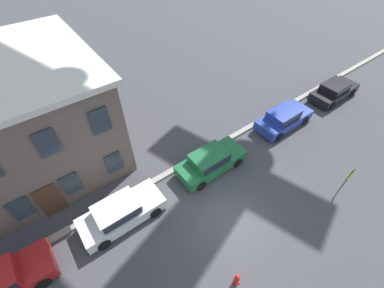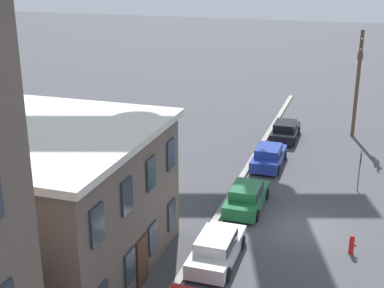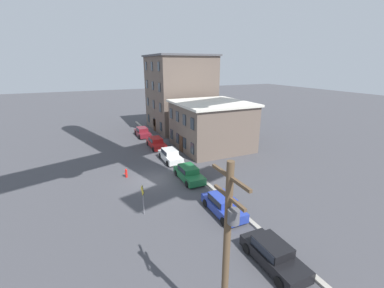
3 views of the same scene
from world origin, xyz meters
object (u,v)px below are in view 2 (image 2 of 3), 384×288
Objects in this scene: car_white at (216,247)px; car_black at (285,130)px; car_green at (247,196)px; car_blue at (269,156)px; utility_pole at (358,78)px; caution_sign at (360,164)px; fire_hydrant at (352,244)px.

car_white and car_black have the same top height.
car_black is (12.83, -0.21, 0.00)m from car_green.
car_green is at bearing -1.02° from car_white.
car_blue is 10.72m from utility_pole.
car_blue is at bearing -0.10° from car_green.
caution_sign is (10.34, -5.99, 1.00)m from car_white.
caution_sign is at bearing -0.69° from fire_hydrant.
fire_hydrant is (-16.08, -5.58, -0.27)m from car_black.
car_green is 12.83m from car_black.
utility_pole is at bearing -13.93° from car_white.
car_black is at bearing 19.16° from fire_hydrant.
car_blue is 1.68× the size of caution_sign.
car_blue is 0.53× the size of utility_pole.
car_green is 0.53× the size of utility_pole.
car_green is (5.93, -0.11, 0.00)m from car_white.
utility_pole is 8.64× the size of fire_hydrant.
utility_pole reaches higher than car_white.
car_green is at bearing 179.08° from car_black.
caution_sign reaches higher than car_green.
car_black is 6.81m from utility_pole.
car_black is at bearing -0.95° from car_white.
car_white is 6.48m from fire_hydrant.
car_white is 11.99m from caution_sign.
car_blue is at bearing 148.88° from utility_pole.
car_blue is 1.00× the size of car_black.
utility_pole reaches higher than caution_sign.
utility_pole reaches higher than car_blue.
utility_pole reaches higher than fire_hydrant.
car_green is 7.42m from caution_sign.
car_black is 1.68× the size of caution_sign.
caution_sign is at bearing -30.09° from car_white.
caution_sign is at bearing -112.17° from car_blue.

